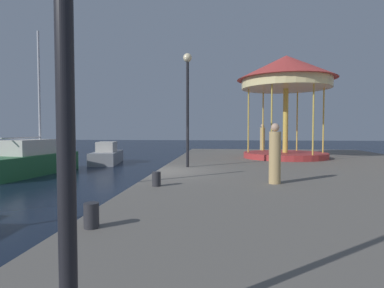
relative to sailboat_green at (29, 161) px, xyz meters
name	(u,v)px	position (x,y,z in m)	size (l,w,h in m)	color
ground_plane	(156,192)	(7.57, -3.98, -0.72)	(120.00, 120.00, 0.00)	black
quay_dock	(331,184)	(13.95, -3.98, -0.32)	(12.75, 28.21, 0.80)	slate
sailboat_green	(29,161)	(0.00, 0.00, 0.00)	(2.73, 6.12, 7.68)	#236638
motorboat_grey	(107,155)	(2.01, 5.80, -0.15)	(2.28, 4.34, 1.52)	gray
carousel	(286,81)	(13.50, 2.28, 4.28)	(5.33, 5.33, 5.60)	#B23333
lamp_post_mid_promenade	(188,91)	(8.61, -2.56, 3.25)	(0.36, 0.36, 4.70)	black
bollard_center	(91,215)	(8.01, -10.99, 0.28)	(0.24, 0.24, 0.40)	#2D2D33
bollard_south	(156,179)	(8.26, -7.18, 0.28)	(0.24, 0.24, 0.40)	#2D2D33
person_by_the_water	(275,155)	(11.57, -6.41, 0.89)	(0.34, 0.34, 1.74)	tan
person_near_carousel	(262,139)	(12.82, 6.94, 1.00)	(0.34, 0.34, 1.96)	tan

